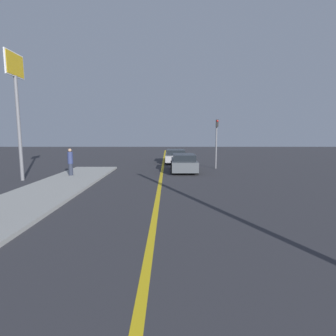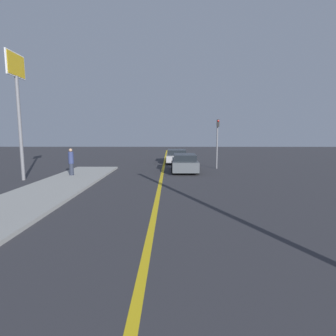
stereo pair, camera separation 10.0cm
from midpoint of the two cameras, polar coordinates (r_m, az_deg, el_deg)
The scene contains 6 objects.
road_center_line at distance 14.03m, azimuth -2.07°, elevation -3.82°, with size 0.20×60.00×0.01m.
car_near_right_lane at distance 19.21m, azimuth 3.24°, elevation 1.13°, with size 1.92×4.41×1.28m.
car_ahead_center at distance 25.23m, azimuth 1.49°, elevation 2.60°, with size 2.06×4.74×1.25m.
pedestrian_by_sign at distance 17.60m, azimuth -20.70°, elevation 1.25°, with size 0.32×0.32×1.70m.
traffic_light at distance 20.95m, azimuth 10.31°, elevation 6.31°, with size 0.18×0.40×3.84m.
roadside_sign at distance 17.81m, azimuth -30.38°, elevation 14.83°, with size 0.20×1.78×7.28m.
Camera 1 is at (0.44, 4.25, 2.75)m, focal length 28.00 mm.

